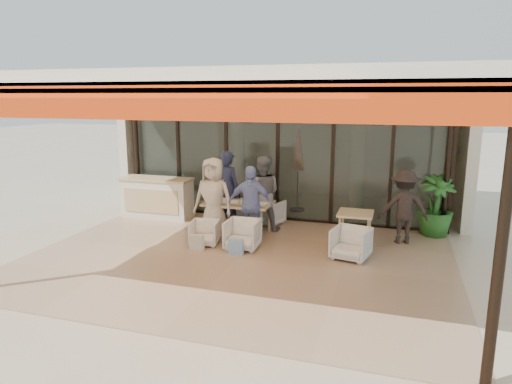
# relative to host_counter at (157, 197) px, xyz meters

# --- Properties ---
(ground) EXTENTS (70.00, 70.00, 0.00)m
(ground) POSITION_rel_host_counter_xyz_m (3.00, -2.30, -0.53)
(ground) COLOR #C6B293
(ground) RESTS_ON ground
(terrace_floor) EXTENTS (8.00, 6.00, 0.01)m
(terrace_floor) POSITION_rel_host_counter_xyz_m (3.00, -2.30, -0.53)
(terrace_floor) COLOR tan
(terrace_floor) RESTS_ON ground
(terrace_structure) EXTENTS (8.00, 6.00, 3.40)m
(terrace_structure) POSITION_rel_host_counter_xyz_m (3.00, -2.56, 2.72)
(terrace_structure) COLOR silver
(terrace_structure) RESTS_ON ground
(glass_storefront) EXTENTS (8.08, 0.10, 3.20)m
(glass_storefront) POSITION_rel_host_counter_xyz_m (3.00, 0.70, 1.07)
(glass_storefront) COLOR #9EADA3
(glass_storefront) RESTS_ON ground
(interior_block) EXTENTS (9.05, 3.62, 3.52)m
(interior_block) POSITION_rel_host_counter_xyz_m (3.01, 3.02, 1.70)
(interior_block) COLOR silver
(interior_block) RESTS_ON ground
(host_counter) EXTENTS (1.85, 0.65, 1.04)m
(host_counter) POSITION_rel_host_counter_xyz_m (0.00, 0.00, 0.00)
(host_counter) COLOR silver
(host_counter) RESTS_ON ground
(dining_table) EXTENTS (1.50, 0.90, 0.93)m
(dining_table) POSITION_rel_host_counter_xyz_m (2.48, -0.73, 0.16)
(dining_table) COLOR tan
(dining_table) RESTS_ON ground
(chair_far_left) EXTENTS (0.81, 0.79, 0.66)m
(chair_far_left) POSITION_rel_host_counter_xyz_m (2.06, 0.22, -0.20)
(chair_far_left) COLOR white
(chair_far_left) RESTS_ON ground
(chair_far_right) EXTENTS (0.80, 0.77, 0.68)m
(chair_far_right) POSITION_rel_host_counter_xyz_m (2.90, 0.22, -0.19)
(chair_far_right) COLOR white
(chair_far_right) RESTS_ON ground
(chair_near_left) EXTENTS (0.66, 0.63, 0.58)m
(chair_near_left) POSITION_rel_host_counter_xyz_m (2.06, -1.68, -0.24)
(chair_near_left) COLOR white
(chair_near_left) RESTS_ON ground
(chair_near_right) EXTENTS (0.68, 0.64, 0.68)m
(chair_near_right) POSITION_rel_host_counter_xyz_m (2.90, -1.68, -0.19)
(chair_near_right) COLOR white
(chair_near_right) RESTS_ON ground
(diner_navy) EXTENTS (0.78, 0.64, 1.83)m
(diner_navy) POSITION_rel_host_counter_xyz_m (2.06, -0.28, 0.39)
(diner_navy) COLOR #181F35
(diner_navy) RESTS_ON ground
(diner_grey) EXTENTS (0.97, 0.82, 1.76)m
(diner_grey) POSITION_rel_host_counter_xyz_m (2.90, -0.28, 0.35)
(diner_grey) COLOR slate
(diner_grey) RESTS_ON ground
(diner_cream) EXTENTS (0.89, 0.60, 1.79)m
(diner_cream) POSITION_rel_host_counter_xyz_m (2.06, -1.18, 0.36)
(diner_cream) COLOR beige
(diner_cream) RESTS_ON ground
(diner_periwinkle) EXTENTS (1.01, 0.50, 1.66)m
(diner_periwinkle) POSITION_rel_host_counter_xyz_m (2.90, -1.18, 0.30)
(diner_periwinkle) COLOR #798FCB
(diner_periwinkle) RESTS_ON ground
(tote_bag_cream) EXTENTS (0.30, 0.10, 0.34)m
(tote_bag_cream) POSITION_rel_host_counter_xyz_m (2.06, -2.08, -0.36)
(tote_bag_cream) COLOR silver
(tote_bag_cream) RESTS_ON ground
(tote_bag_blue) EXTENTS (0.30, 0.10, 0.34)m
(tote_bag_blue) POSITION_rel_host_counter_xyz_m (2.90, -2.08, -0.36)
(tote_bag_blue) COLOR #99BFD8
(tote_bag_blue) RESTS_ON ground
(side_table) EXTENTS (0.70, 0.70, 0.74)m
(side_table) POSITION_rel_host_counter_xyz_m (5.07, -0.87, 0.11)
(side_table) COLOR tan
(side_table) RESTS_ON ground
(side_chair) EXTENTS (0.78, 0.75, 0.69)m
(side_chair) POSITION_rel_host_counter_xyz_m (5.07, -1.62, -0.19)
(side_chair) COLOR white
(side_chair) RESTS_ON ground
(standing_woman) EXTENTS (1.13, 0.78, 1.60)m
(standing_woman) POSITION_rel_host_counter_xyz_m (6.01, -0.32, 0.27)
(standing_woman) COLOR black
(standing_woman) RESTS_ON ground
(potted_palm) EXTENTS (0.95, 0.95, 1.38)m
(potted_palm) POSITION_rel_host_counter_xyz_m (6.69, 0.44, 0.16)
(potted_palm) COLOR #1E5919
(potted_palm) RESTS_ON ground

